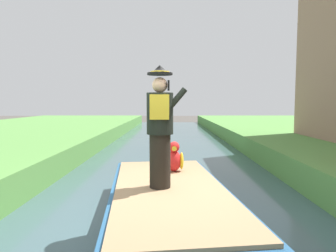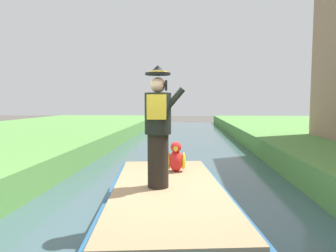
# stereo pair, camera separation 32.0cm
# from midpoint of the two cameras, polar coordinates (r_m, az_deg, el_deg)

# --- Properties ---
(ground_plane) EXTENTS (80.00, 80.00, 0.00)m
(ground_plane) POSITION_cam_midpoint_polar(r_m,az_deg,el_deg) (4.87, -1.64, -19.69)
(ground_plane) COLOR #4C4742
(canal_water) EXTENTS (5.49, 48.00, 0.10)m
(canal_water) POSITION_cam_midpoint_polar(r_m,az_deg,el_deg) (4.85, -1.64, -19.15)
(canal_water) COLOR #3D565B
(canal_water) RESTS_ON ground
(boat) EXTENTS (2.29, 4.38, 0.61)m
(boat) POSITION_cam_midpoint_polar(r_m,az_deg,el_deg) (4.67, -1.67, -15.44)
(boat) COLOR #23517A
(boat) RESTS_ON canal_water
(person_pirate) EXTENTS (0.61, 0.42, 1.85)m
(person_pirate) POSITION_cam_midpoint_polar(r_m,az_deg,el_deg) (4.37, -3.60, -0.22)
(person_pirate) COLOR black
(person_pirate) RESTS_ON boat
(parrot_plush) EXTENTS (0.36, 0.35, 0.57)m
(parrot_plush) POSITION_cam_midpoint_polar(r_m,az_deg,el_deg) (5.47, -0.44, -6.43)
(parrot_plush) COLOR red
(parrot_plush) RESTS_ON boat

